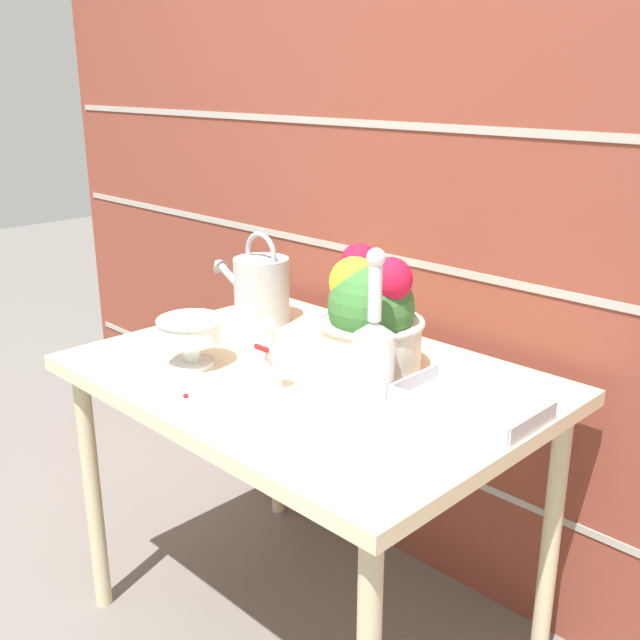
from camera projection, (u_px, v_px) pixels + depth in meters
name	position (u px, v px, depth m)	size (l,w,h in m)	color
ground_plane	(310.00, 629.00, 1.99)	(12.00, 12.00, 0.00)	slate
brick_wall	(439.00, 197.00, 1.98)	(3.60, 0.08, 2.20)	brown
patio_table	(309.00, 401.00, 1.79)	(1.09, 0.78, 0.74)	beige
watering_can	(261.00, 288.00, 2.10)	(0.30, 0.16, 0.26)	#9EA3A8
crystal_pedestal_bowl	(190.00, 333.00, 1.78)	(0.16, 0.16, 0.12)	silver
flower_planter	(370.00, 315.00, 1.75)	(0.26, 0.26, 0.29)	beige
glass_decanter	(374.00, 350.00, 1.61)	(0.09, 0.09, 0.33)	silver
figurine_vase	(268.00, 364.00, 1.61)	(0.07, 0.07, 0.18)	white
wire_tray	(470.00, 406.00, 1.56)	(0.30, 0.18, 0.04)	#B7B7BC
fallen_petal	(186.00, 396.00, 1.62)	(0.01, 0.01, 0.01)	red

